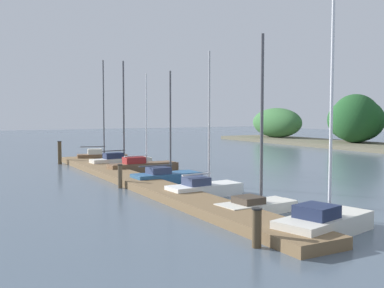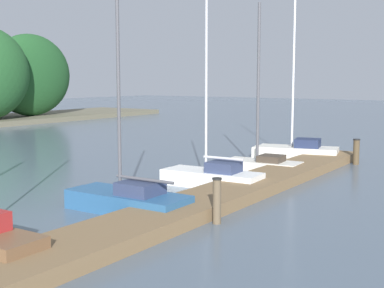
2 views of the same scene
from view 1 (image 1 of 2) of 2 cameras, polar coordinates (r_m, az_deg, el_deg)
dock_pier at (r=23.20m, az=-6.74°, el=-4.67°), size 25.80×1.80×0.35m
sailboat_0 at (r=34.45m, az=-11.13°, el=-1.47°), size 1.67×3.71×7.46m
sailboat_1 at (r=31.13m, az=-8.76°, el=-2.00°), size 1.26×4.35×7.07m
sailboat_2 at (r=28.03m, az=-6.03°, el=-2.77°), size 1.13×4.46×6.00m
sailboat_3 at (r=23.70m, az=-3.05°, el=-4.02°), size 1.39×3.74×5.76m
sailboat_4 at (r=20.03m, az=1.75°, el=-5.46°), size 1.36×3.61×6.27m
sailboat_5 at (r=16.98m, az=8.24°, el=-7.20°), size 1.42×3.25×6.45m
sailboat_6 at (r=14.44m, az=16.37°, el=-9.05°), size 2.14×3.88×8.50m
mooring_piling_0 at (r=33.56m, az=-16.15°, el=-1.04°), size 0.30×0.30×1.63m
mooring_piling_1 at (r=22.33m, az=-8.94°, el=-3.97°), size 0.24×0.24×1.15m
mooring_piling_2 at (r=12.62m, az=8.07°, el=-10.26°), size 0.29×0.29×1.08m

